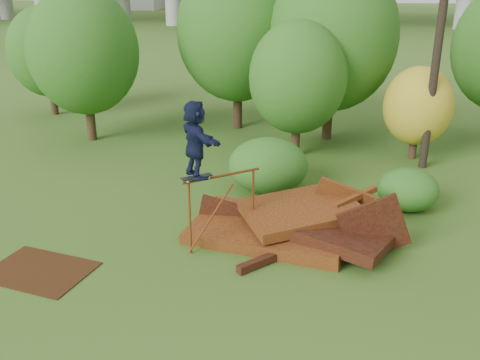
# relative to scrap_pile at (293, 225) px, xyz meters

# --- Properties ---
(ground) EXTENTS (240.00, 240.00, 0.00)m
(ground) POSITION_rel_scrap_pile_xyz_m (-0.58, -2.12, -0.36)
(ground) COLOR #2D5116
(ground) RESTS_ON ground
(scrap_pile) EXTENTS (5.82, 3.84, 1.93)m
(scrap_pile) POSITION_rel_scrap_pile_xyz_m (0.00, 0.00, 0.00)
(scrap_pile) COLOR #3E150B
(scrap_pile) RESTS_ON ground
(grind_rail) EXTENTS (1.68, 1.32, 1.93)m
(grind_rail) POSITION_rel_scrap_pile_xyz_m (-1.75, -0.65, 0.95)
(grind_rail) COLOR #63310F
(grind_rail) RESTS_ON ground
(skateboard) EXTENTS (0.73, 0.63, 0.08)m
(skateboard) POSITION_rel_scrap_pile_xyz_m (-2.28, -1.06, 1.63)
(skateboard) COLOR black
(skateboard) RESTS_ON grind_rail
(skater) EXTENTS (1.44, 1.69, 1.83)m
(skater) POSITION_rel_scrap_pile_xyz_m (-2.28, -1.06, 2.56)
(skater) COLOR #111835
(skater) RESTS_ON skateboard
(flat_plate) EXTENTS (2.64, 2.13, 0.03)m
(flat_plate) POSITION_rel_scrap_pile_xyz_m (-5.76, -2.55, -0.35)
(flat_plate) COLOR #361D0B
(flat_plate) RESTS_ON ground
(tree_0) EXTENTS (4.33, 4.33, 6.11)m
(tree_0) POSITION_rel_scrap_pile_xyz_m (-8.74, 7.65, 3.25)
(tree_0) COLOR black
(tree_0) RESTS_ON ground
(tree_1) EXTENTS (5.13, 5.13, 7.14)m
(tree_1) POSITION_rel_scrap_pile_xyz_m (-3.03, 10.36, 3.82)
(tree_1) COLOR black
(tree_1) RESTS_ON ground
(tree_2) EXTENTS (3.56, 3.56, 5.01)m
(tree_2) POSITION_rel_scrap_pile_xyz_m (-0.29, 6.79, 2.60)
(tree_2) COLOR black
(tree_2) RESTS_ON ground
(tree_3) EXTENTS (5.13, 5.13, 7.12)m
(tree_3) POSITION_rel_scrap_pile_xyz_m (0.91, 9.26, 3.80)
(tree_3) COLOR black
(tree_3) RESTS_ON ground
(tree_4) EXTENTS (2.48, 2.48, 3.43)m
(tree_4) POSITION_rel_scrap_pile_xyz_m (4.06, 7.11, 1.63)
(tree_4) COLOR black
(tree_4) RESTS_ON ground
(tree_6) EXTENTS (3.68, 3.68, 5.14)m
(tree_6) POSITION_rel_scrap_pile_xyz_m (-12.25, 11.43, 2.66)
(tree_6) COLOR black
(tree_6) RESTS_ON ground
(shrub_left) EXTENTS (2.50, 2.31, 1.73)m
(shrub_left) POSITION_rel_scrap_pile_xyz_m (-0.96, 3.12, 0.50)
(shrub_left) COLOR #284C14
(shrub_left) RESTS_ON ground
(shrub_right) EXTENTS (1.76, 1.61, 1.25)m
(shrub_right) POSITION_rel_scrap_pile_xyz_m (3.20, 2.31, 0.26)
(shrub_right) COLOR #284C14
(shrub_right) RESTS_ON ground
(utility_pole) EXTENTS (1.40, 0.28, 9.26)m
(utility_pole) POSITION_rel_scrap_pile_xyz_m (4.29, 6.15, 4.34)
(utility_pole) COLOR black
(utility_pole) RESTS_ON ground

